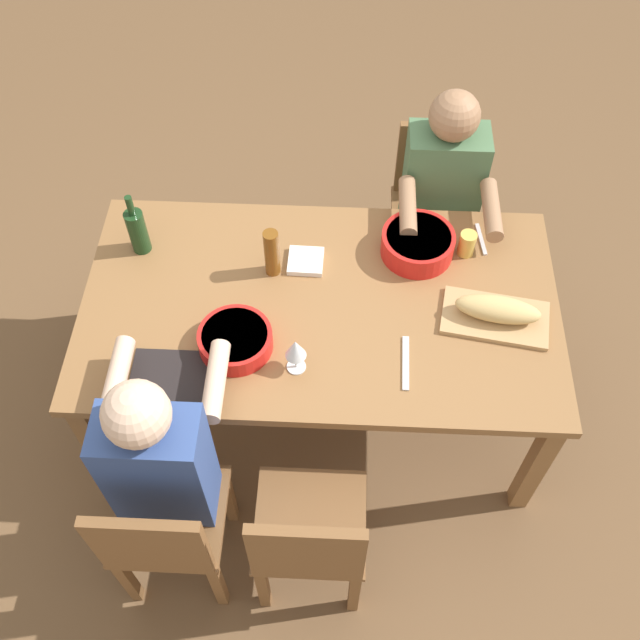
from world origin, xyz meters
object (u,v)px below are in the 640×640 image
at_px(diner_near_left, 162,459).
at_px(cutting_board, 495,318).
at_px(chair_far_right, 434,200).
at_px(wine_bottle, 137,230).
at_px(dining_table, 320,315).
at_px(cup_far_right, 467,244).
at_px(chair_near_left, 164,533).
at_px(serving_bowl_fruit, 418,243).
at_px(wine_glass, 296,350).
at_px(diner_far_right, 442,195).
at_px(serving_bowl_pasta, 235,339).
at_px(beer_bottle, 272,253).
at_px(chair_near_center, 309,540).
at_px(napkin_stack, 306,261).
at_px(bread_loaf, 498,309).

bearing_deg(diner_near_left, cutting_board, 27.42).
xyz_separation_m(chair_far_right, wine_bottle, (-1.25, -0.59, 0.37)).
xyz_separation_m(dining_table, cup_far_right, (0.58, 0.28, 0.13)).
xyz_separation_m(dining_table, chair_near_left, (-0.51, -0.84, -0.18)).
relative_size(chair_far_right, serving_bowl_fruit, 2.89).
distance_m(cutting_board, wine_bottle, 1.44).
height_order(diner_near_left, cup_far_right, diner_near_left).
relative_size(dining_table, serving_bowl_fruit, 6.29).
relative_size(cutting_board, cup_far_right, 3.70).
bearing_deg(chair_far_right, wine_glass, -117.15).
height_order(chair_near_left, diner_far_right, diner_far_right).
relative_size(diner_far_right, serving_bowl_pasta, 4.37).
bearing_deg(diner_near_left, diner_far_right, 52.21).
bearing_deg(wine_bottle, wine_glass, -39.17).
relative_size(cutting_board, beer_bottle, 1.82).
relative_size(wine_bottle, wine_glass, 1.75).
bearing_deg(diner_far_right, wine_bottle, -161.90).
bearing_deg(serving_bowl_fruit, wine_bottle, -178.49).
height_order(chair_near_center, wine_bottle, wine_bottle).
xyz_separation_m(serving_bowl_pasta, serving_bowl_fruit, (0.68, 0.49, 0.01)).
xyz_separation_m(dining_table, chair_far_right, (0.51, 0.84, -0.18)).
bearing_deg(wine_bottle, serving_bowl_fruit, 1.51).
bearing_deg(serving_bowl_fruit, serving_bowl_pasta, -144.24).
height_order(dining_table, beer_bottle, beer_bottle).
height_order(diner_near_left, beer_bottle, diner_near_left).
bearing_deg(serving_bowl_fruit, diner_near_left, -133.58).
relative_size(chair_near_left, serving_bowl_fruit, 2.89).
height_order(serving_bowl_fruit, napkin_stack, serving_bowl_fruit).
bearing_deg(dining_table, chair_far_right, 58.80).
bearing_deg(serving_bowl_fruit, cup_far_right, 2.04).
bearing_deg(diner_far_right, diner_near_left, -127.79).
height_order(chair_near_left, wine_glass, wine_glass).
distance_m(chair_far_right, chair_near_center, 1.75).
xyz_separation_m(dining_table, chair_near_center, (0.00, -0.84, -0.18)).
bearing_deg(chair_near_left, napkin_stack, 66.99).
bearing_deg(chair_near_center, serving_bowl_pasta, 115.63).
relative_size(diner_far_right, bread_loaf, 3.75).
xyz_separation_m(chair_far_right, napkin_stack, (-0.58, -0.64, 0.27)).
bearing_deg(cutting_board, chair_near_center, -130.06).
distance_m(chair_near_center, wine_bottle, 1.36).
relative_size(chair_near_center, cutting_board, 2.12).
height_order(diner_near_left, bread_loaf, diner_near_left).
height_order(cutting_board, bread_loaf, bread_loaf).
relative_size(serving_bowl_pasta, wine_glass, 1.65).
bearing_deg(diner_near_left, dining_table, 52.21).
distance_m(chair_far_right, beer_bottle, 1.05).
bearing_deg(bread_loaf, wine_glass, -161.49).
relative_size(diner_far_right, wine_glass, 7.23).
relative_size(chair_far_right, diner_far_right, 0.71).
bearing_deg(cutting_board, serving_bowl_fruit, 131.61).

